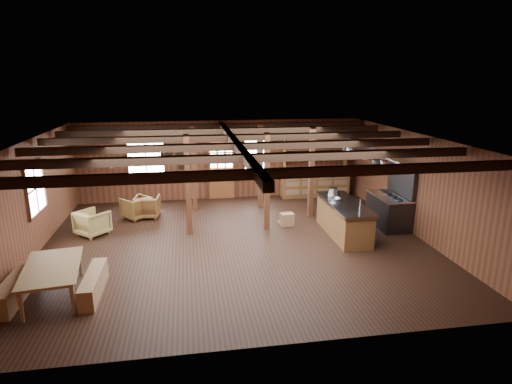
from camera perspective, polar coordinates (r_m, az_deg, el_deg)
room at (r=10.96m, az=-2.71°, el=-0.12°), size 10.04×9.04×2.84m
ceiling_joists at (r=10.87m, az=-2.90°, el=6.64°), size 9.80×8.82×0.18m
timber_posts at (r=13.03m, az=-1.50°, el=2.36°), size 3.95×2.35×2.80m
back_door at (r=15.39m, az=-4.61°, el=2.34°), size 1.02×0.08×2.15m
window_back_left at (r=15.27m, az=-14.47°, el=4.56°), size 1.32×0.06×1.32m
window_back_right at (r=15.41m, az=0.17°, el=5.14°), size 1.02×0.06×1.32m
window_left at (r=11.94m, az=-27.40°, el=0.43°), size 0.14×1.24×1.32m
notice_boards at (r=15.20m, az=-10.33°, el=4.90°), size 1.08×0.03×0.90m
back_counter at (r=15.84m, az=7.84°, el=1.58°), size 2.55×0.60×2.45m
pendant_lamps at (r=11.73m, az=-14.36°, el=4.70°), size 1.86×2.36×0.66m
pot_rack at (r=11.94m, az=13.66°, el=5.01°), size 0.37×3.00×0.46m
kitchen_island at (r=12.11m, az=11.60°, el=-3.48°), size 0.90×2.51×1.20m
step_stool at (r=12.73m, az=4.17°, el=-3.66°), size 0.45×0.34×0.37m
commercial_range at (r=13.13m, az=17.56°, el=-1.69°), size 0.82×1.60×1.98m
dining_table at (r=9.60m, az=-25.18°, el=-10.74°), size 1.31×2.01×0.66m
bench_wall at (r=9.88m, az=-29.37°, el=-11.17°), size 0.32×1.70×0.47m
bench_aisle at (r=9.47m, az=-20.84°, el=-11.35°), size 0.30×1.60×0.44m
armchair_a at (r=13.80m, az=-15.67°, el=-2.01°), size 1.05×1.05×0.69m
armchair_b at (r=13.80m, az=-14.30°, el=-1.90°), size 0.82×0.84×0.69m
armchair_c at (r=12.76m, az=-20.96°, el=-3.84°), size 1.08×1.08×0.70m
counter_pot at (r=12.86m, az=10.22°, el=0.22°), size 0.27×0.27×0.16m
bowl at (r=12.12m, az=10.52°, el=-0.95°), size 0.29×0.29×0.07m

